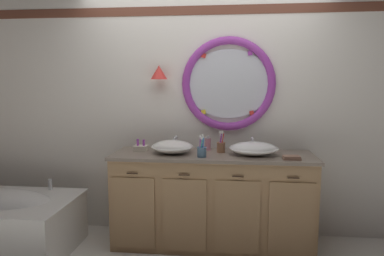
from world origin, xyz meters
name	(u,v)px	position (x,y,z in m)	size (l,w,h in m)	color
ground_plane	(197,255)	(0.00, 0.00, 0.00)	(14.00, 14.00, 0.00)	silver
back_wall_assembly	(204,109)	(0.02, 0.59, 1.32)	(6.40, 0.26, 2.60)	silver
vanity_counter	(212,199)	(0.12, 0.26, 0.46)	(1.94, 0.62, 0.91)	tan
sink_basin_left	(172,147)	(-0.27, 0.23, 0.98)	(0.41, 0.41, 0.13)	white
sink_basin_right	(254,149)	(0.52, 0.23, 0.98)	(0.46, 0.46, 0.13)	white
faucet_set_left	(176,144)	(-0.27, 0.47, 0.97)	(0.23, 0.14, 0.14)	silver
faucet_set_right	(252,145)	(0.52, 0.47, 0.97)	(0.21, 0.14, 0.14)	silver
toothbrush_holder_left	(202,151)	(0.03, 0.10, 0.97)	(0.09, 0.09, 0.21)	slate
toothbrush_holder_right	(221,147)	(0.20, 0.33, 0.97)	(0.09, 0.09, 0.22)	#996647
soap_dispenser	(208,144)	(0.07, 0.43, 0.98)	(0.06, 0.06, 0.15)	pink
folded_hand_towel	(292,158)	(0.84, 0.08, 0.93)	(0.16, 0.11, 0.03)	#936B56
toiletry_basket	(141,148)	(-0.61, 0.35, 0.94)	(0.14, 0.12, 0.12)	beige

